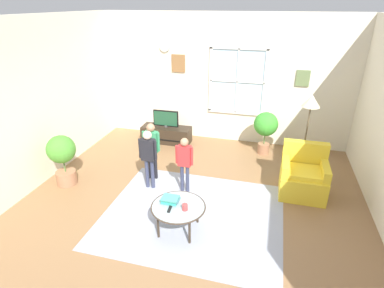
{
  "coord_description": "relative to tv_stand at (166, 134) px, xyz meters",
  "views": [
    {
      "loc": [
        1.12,
        -3.85,
        3.09
      ],
      "look_at": [
        -0.1,
        0.69,
        0.91
      ],
      "focal_mm": 28.88,
      "sensor_mm": 36.0,
      "label": 1
    }
  ],
  "objects": [
    {
      "name": "floor_lamp",
      "position": [
        3.04,
        -0.69,
        1.12
      ],
      "size": [
        0.32,
        0.32,
        1.58
      ],
      "color": "black",
      "rests_on": "ground_plane"
    },
    {
      "name": "person_green_shirt",
      "position": [
        0.31,
        -1.66,
        0.51
      ],
      "size": [
        0.34,
        0.15,
        1.11
      ],
      "color": "black",
      "rests_on": "ground_plane"
    },
    {
      "name": "back_wall",
      "position": [
        1.24,
        0.58,
        1.26
      ],
      "size": [
        5.7,
        0.17,
        2.9
      ],
      "color": "silver",
      "rests_on": "ground_plane"
    },
    {
      "name": "person_black_shirt",
      "position": [
        0.38,
        -1.98,
        0.5
      ],
      "size": [
        0.33,
        0.15,
        1.11
      ],
      "color": "#333851",
      "rests_on": "ground_plane"
    },
    {
      "name": "armchair",
      "position": [
        3.02,
        -1.44,
        0.13
      ],
      "size": [
        0.76,
        0.74,
        0.87
      ],
      "color": "yellow",
      "rests_on": "ground_plane"
    },
    {
      "name": "person_red_shirt",
      "position": [
        1.02,
        -1.94,
        0.45
      ],
      "size": [
        0.31,
        0.14,
        1.03
      ],
      "color": "#333851",
      "rests_on": "ground_plane"
    },
    {
      "name": "book_stack",
      "position": [
        1.09,
        -2.9,
        0.28
      ],
      "size": [
        0.27,
        0.2,
        0.09
      ],
      "color": "#7BAAB9",
      "rests_on": "coffee_table"
    },
    {
      "name": "side_wall_left",
      "position": [
        -1.68,
        -2.55,
        1.26
      ],
      "size": [
        0.12,
        6.16,
        2.9
      ],
      "color": "silver",
      "rests_on": "ground_plane"
    },
    {
      "name": "ground_plane",
      "position": [
        1.23,
        -2.55,
        -0.2
      ],
      "size": [
        6.3,
        6.76,
        0.02
      ],
      "primitive_type": "cube",
      "color": "olive"
    },
    {
      "name": "area_rug",
      "position": [
        1.33,
        -2.55,
        -0.19
      ],
      "size": [
        2.78,
        2.38,
        0.01
      ],
      "primitive_type": "cube",
      "color": "#999EAD",
      "rests_on": "ground_plane"
    },
    {
      "name": "cup",
      "position": [
        1.34,
        -3.01,
        0.27
      ],
      "size": [
        0.08,
        0.08,
        0.09
      ],
      "primitive_type": "cylinder",
      "color": "#BF3F3F",
      "rests_on": "coffee_table"
    },
    {
      "name": "tv_stand",
      "position": [
        0.0,
        0.0,
        0.0
      ],
      "size": [
        1.17,
        0.43,
        0.38
      ],
      "color": "#2D2319",
      "rests_on": "ground_plane"
    },
    {
      "name": "television",
      "position": [
        0.0,
        -0.0,
        0.41
      ],
      "size": [
        0.6,
        0.08,
        0.41
      ],
      "color": "#4C4C4C",
      "rests_on": "tv_stand"
    },
    {
      "name": "remote_near_books",
      "position": [
        1.13,
        -3.06,
        0.24
      ],
      "size": [
        0.05,
        0.14,
        0.02
      ],
      "primitive_type": "cube",
      "rotation": [
        0.0,
        0.0,
        0.09
      ],
      "color": "black",
      "rests_on": "coffee_table"
    },
    {
      "name": "potted_plant_corner",
      "position": [
        -1.17,
        -2.26,
        0.39
      ],
      "size": [
        0.5,
        0.5,
        0.95
      ],
      "color": "#9E6B4C",
      "rests_on": "ground_plane"
    },
    {
      "name": "potted_plant_by_window",
      "position": [
        2.28,
        -0.02,
        0.45
      ],
      "size": [
        0.52,
        0.52,
        0.95
      ],
      "color": "#9E6B4C",
      "rests_on": "ground_plane"
    },
    {
      "name": "coffee_table",
      "position": [
        1.22,
        -2.95,
        0.2
      ],
      "size": [
        0.8,
        0.8,
        0.42
      ],
      "color": "#99B2B7",
      "rests_on": "ground_plane"
    }
  ]
}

